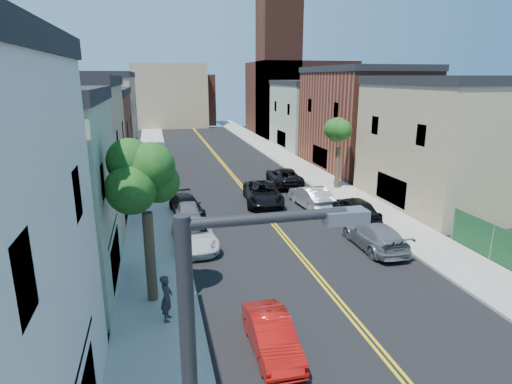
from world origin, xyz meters
TOP-DOWN VIEW (x-y plane):
  - sidewalk_left at (-7.90, 40.00)m, footprint 3.20×100.00m
  - sidewalk_right at (7.90, 40.00)m, footprint 3.20×100.00m
  - curb_left at (-6.15, 40.00)m, footprint 0.30×100.00m
  - curb_right at (6.15, 40.00)m, footprint 0.30×100.00m
  - bldg_left_tan_near at (-14.00, 25.00)m, footprint 9.00×10.00m
  - bldg_left_brick at (-14.00, 36.00)m, footprint 9.00×12.00m
  - bldg_left_tan_far at (-14.00, 50.00)m, footprint 9.00×16.00m
  - bldg_right_tan at (14.00, 24.00)m, footprint 9.00×12.00m
  - bldg_right_brick at (14.00, 38.00)m, footprint 9.00×14.00m
  - bldg_right_palegrn at (14.00, 52.00)m, footprint 9.00×12.00m
  - church at (16.33, 67.07)m, footprint 16.20×14.20m
  - backdrop_left at (-4.00, 82.00)m, footprint 14.00×8.00m
  - backdrop_center at (0.00, 86.00)m, footprint 10.00×8.00m
  - tree_left_mid at (-7.88, 14.01)m, footprint 5.20×5.20m
  - tree_right_far at (7.92, 30.01)m, footprint 4.40×4.40m
  - red_sedan at (-3.80, 9.45)m, footprint 1.41×4.01m
  - white_pickup at (-5.50, 19.85)m, footprint 2.45×5.11m
  - grey_car_left at (-5.50, 23.85)m, footprint 1.76×4.23m
  - black_car_left at (-5.50, 25.83)m, footprint 2.53×4.90m
  - grey_car_right at (4.50, 17.19)m, footprint 2.10×5.14m
  - black_car_right at (5.50, 21.98)m, footprint 2.25×5.02m
  - silver_car_right at (3.80, 25.55)m, footprint 2.07×5.03m
  - dark_car_right_far at (3.80, 32.34)m, footprint 3.27×6.05m
  - black_suv_lane at (0.50, 27.29)m, footprint 3.43×6.17m
  - pedestrian_left at (-7.33, 12.19)m, footprint 0.61×0.78m

SIDE VIEW (x-z plane):
  - sidewalk_left at x=-7.90m, z-range 0.00..0.15m
  - sidewalk_right at x=7.90m, z-range 0.00..0.15m
  - curb_left at x=-6.15m, z-range 0.00..0.15m
  - curb_right at x=6.15m, z-range 0.00..0.15m
  - red_sedan at x=-3.80m, z-range 0.00..1.32m
  - black_car_left at x=-5.50m, z-range 0.00..1.36m
  - white_pickup at x=-5.50m, z-range 0.00..1.41m
  - grey_car_left at x=-5.50m, z-range 0.00..1.43m
  - grey_car_right at x=4.50m, z-range 0.00..1.49m
  - dark_car_right_far at x=3.80m, z-range 0.00..1.61m
  - silver_car_right at x=3.80m, z-range 0.00..1.62m
  - black_suv_lane at x=0.50m, z-range 0.00..1.63m
  - black_car_right at x=5.50m, z-range 0.00..1.68m
  - pedestrian_left at x=-7.33m, z-range 0.15..2.06m
  - bldg_left_brick at x=-14.00m, z-range 0.00..8.00m
  - bldg_right_palegrn at x=14.00m, z-range 0.00..8.50m
  - bldg_left_tan_near at x=-14.00m, z-range 0.00..9.00m
  - bldg_right_tan at x=14.00m, z-range 0.00..9.00m
  - bldg_left_tan_far at x=-14.00m, z-range 0.00..9.50m
  - bldg_right_brick at x=14.00m, z-range 0.00..10.00m
  - backdrop_center at x=0.00m, z-range 0.00..10.00m
  - tree_right_far at x=7.92m, z-range 1.74..9.77m
  - backdrop_left at x=-4.00m, z-range 0.00..12.00m
  - tree_left_mid at x=-7.88m, z-range 1.94..11.23m
  - church at x=16.33m, z-range -4.06..18.54m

